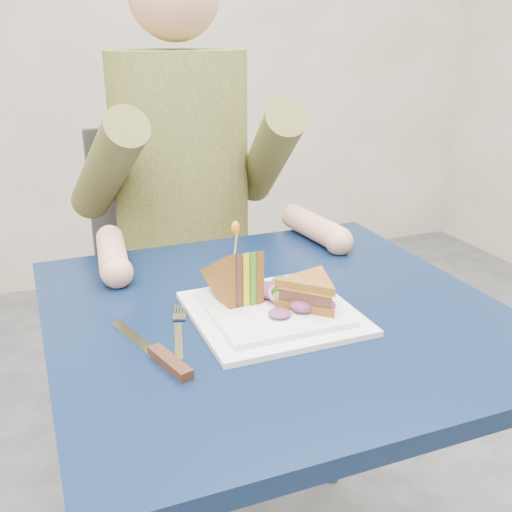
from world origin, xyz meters
name	(u,v)px	position (x,y,z in m)	size (l,w,h in m)	color
table	(275,349)	(0.00, 0.00, 0.65)	(0.75, 0.75, 0.73)	black
chair	(178,270)	(0.00, 0.68, 0.54)	(0.42, 0.40, 0.93)	#47474C
diner	(182,144)	(0.00, 0.57, 0.91)	(0.54, 0.59, 0.74)	brown
plate	(273,311)	(-0.02, -0.02, 0.74)	(0.26, 0.26, 0.02)	white
sandwich_flat	(310,292)	(0.04, -0.05, 0.78)	(0.17, 0.17, 0.05)	brown
sandwich_upright	(236,280)	(-0.06, 0.02, 0.78)	(0.09, 0.14, 0.14)	brown
fork	(179,332)	(-0.18, -0.03, 0.73)	(0.06, 0.18, 0.01)	silver
knife	(163,357)	(-0.22, -0.10, 0.74)	(0.08, 0.22, 0.02)	silver
toothpick	(236,244)	(-0.06, 0.02, 0.85)	(0.00, 0.00, 0.06)	tan
toothpick_frill	(236,228)	(-0.06, 0.02, 0.88)	(0.01, 0.01, 0.02)	orange
lettuce_spill	(273,297)	(-0.01, -0.01, 0.76)	(0.15, 0.13, 0.02)	#337A14
onion_ring	(280,294)	(0.00, -0.02, 0.77)	(0.04, 0.04, 0.01)	#9E4C7A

